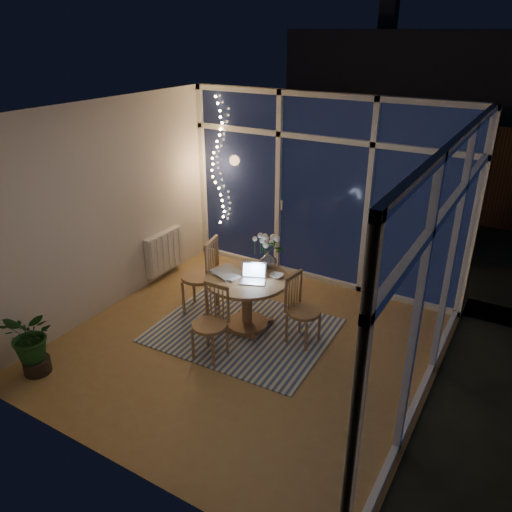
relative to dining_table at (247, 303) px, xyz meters
name	(u,v)px	position (x,y,z in m)	size (l,w,h in m)	color
floor	(246,346)	(0.20, -0.35, -0.34)	(4.00, 4.00, 0.00)	#9B7144
ceiling	(244,113)	(0.20, -0.35, 2.26)	(4.00, 4.00, 0.00)	white
wall_back	(323,192)	(0.20, 1.65, 0.96)	(4.00, 0.04, 2.60)	silver
wall_front	(100,334)	(0.20, -2.35, 0.96)	(4.00, 0.04, 2.60)	silver
wall_left	(107,209)	(-1.80, -0.35, 0.96)	(0.04, 4.00, 2.60)	silver
wall_right	(444,288)	(2.20, -0.35, 0.96)	(0.04, 4.00, 2.60)	silver
window_wall_back	(322,193)	(0.20, 1.61, 0.96)	(4.00, 0.10, 2.60)	white
window_wall_right	(439,287)	(2.16, -0.35, 0.96)	(0.10, 4.00, 2.60)	white
radiator	(164,251)	(-1.74, 0.55, 0.06)	(0.10, 0.70, 0.58)	silver
fairy_lights	(217,162)	(-1.45, 1.53, 1.19)	(0.24, 0.10, 1.85)	#FABF64
garden_patio	(408,224)	(0.70, 4.65, -0.40)	(12.00, 6.00, 0.10)	black
garden_fence	(395,165)	(0.20, 5.15, 0.56)	(11.00, 0.08, 1.80)	#322112
neighbour_roof	(453,82)	(0.50, 8.15, 1.86)	(7.00, 3.00, 2.20)	#32343C
garden_shrubs	(310,212)	(-0.60, 3.05, 0.11)	(0.90, 0.90, 0.90)	black
rug	(243,330)	(0.00, -0.10, -0.33)	(2.04, 1.63, 0.01)	beige
dining_table	(247,303)	(0.00, 0.00, 0.00)	(0.98, 0.98, 0.67)	olive
chair_left	(199,275)	(-0.72, 0.03, 0.18)	(0.47, 0.47, 1.02)	olive
chair_right	(304,310)	(0.72, 0.05, 0.09)	(0.39, 0.39, 0.85)	olive
chair_front	(209,324)	(-0.03, -0.72, 0.09)	(0.40, 0.40, 0.86)	olive
laptop	(253,273)	(0.11, -0.05, 0.44)	(0.29, 0.25, 0.21)	#B4B4B8
flower_vase	(268,260)	(0.08, 0.36, 0.44)	(0.20, 0.20, 0.21)	white
bowl	(276,276)	(0.29, 0.19, 0.35)	(0.15, 0.15, 0.04)	white
newspapers	(227,273)	(-0.26, -0.02, 0.35)	(0.35, 0.26, 0.02)	white
phone	(244,282)	(0.04, -0.12, 0.34)	(0.11, 0.05, 0.01)	black
potted_plant	(32,342)	(-1.45, -1.88, 0.04)	(0.54, 0.47, 0.76)	#174219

